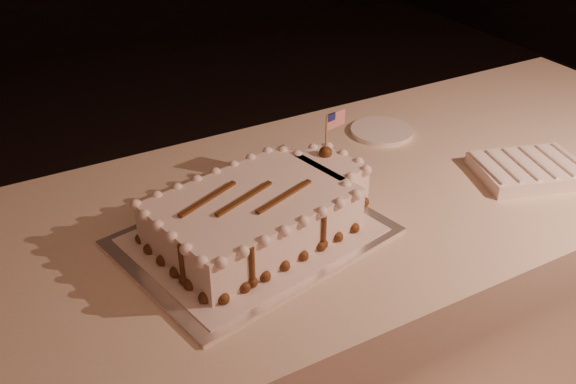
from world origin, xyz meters
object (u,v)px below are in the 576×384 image
napkin_stack (529,170)px  side_plate (382,131)px  banquet_table (291,336)px  cake_board (253,236)px  sheet_cake (263,211)px

napkin_stack → side_plate: bearing=115.5°
banquet_table → cake_board: size_ratio=4.83×
banquet_table → side_plate: side_plate is taller
side_plate → sheet_cake: bearing=-152.6°
banquet_table → napkin_stack: napkin_stack is taller
cake_board → sheet_cake: sheet_cake is taller
banquet_table → sheet_cake: size_ratio=4.95×
napkin_stack → side_plate: (-0.16, 0.35, -0.01)m
sheet_cake → side_plate: size_ratio=2.99×
cake_board → side_plate: side_plate is taller
cake_board → sheet_cake: 0.06m
napkin_stack → side_plate: napkin_stack is taller
cake_board → banquet_table: bearing=13.3°
banquet_table → sheet_cake: bearing=-151.9°
banquet_table → side_plate: (0.38, 0.20, 0.38)m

